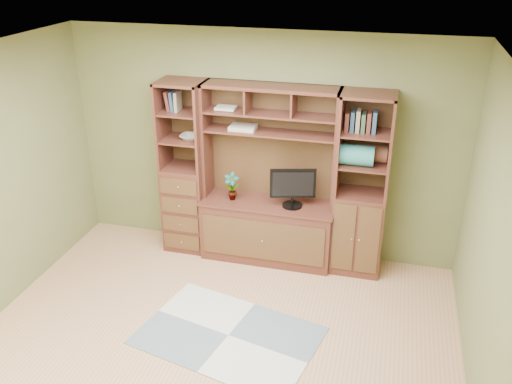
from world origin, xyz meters
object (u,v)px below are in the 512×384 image
(monitor, at_px, (293,181))
(left_tower, at_px, (185,168))
(center_hutch, at_px, (268,178))
(right_tower, at_px, (361,186))

(monitor, bearing_deg, left_tower, 161.64)
(center_hutch, distance_m, monitor, 0.29)
(center_hutch, height_order, left_tower, same)
(center_hutch, distance_m, left_tower, 1.00)
(left_tower, height_order, monitor, left_tower)
(center_hutch, height_order, right_tower, same)
(right_tower, xyz_separation_m, monitor, (-0.74, -0.07, 0.01))
(monitor, bearing_deg, center_hutch, 158.07)
(left_tower, distance_m, right_tower, 2.02)
(right_tower, bearing_deg, left_tower, 180.00)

